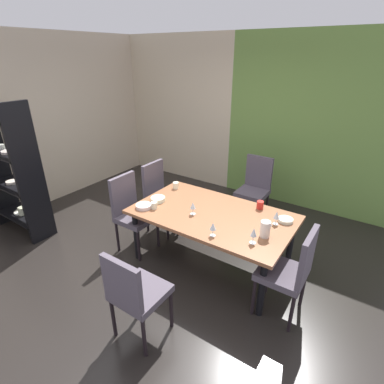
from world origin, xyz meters
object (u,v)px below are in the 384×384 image
object	(u,v)px
chair_head_far	(255,186)
wine_glass_near_shelf	(193,206)
wine_glass_south	(254,233)
cup_front	(260,205)
chair_left_near	(131,210)
pitcher_north	(265,229)
display_shelf	(11,170)
chair_head_near	(134,292)
cup_left	(176,185)
wine_glass_right	(213,227)
serving_bowl_center	(144,206)
chair_right_near	(291,269)
serving_bowl_rear	(158,199)
chair_left_far	(160,194)
wine_glass_near_window	(277,216)
cup_west	(154,205)
dining_table	(212,218)
serving_bowl_corner	(286,220)

from	to	relation	value
chair_head_far	wine_glass_near_shelf	bearing A→B (deg)	83.96
wine_glass_south	cup_front	size ratio (longest dim) A/B	1.74
chair_left_near	pitcher_north	bearing A→B (deg)	95.63
display_shelf	chair_head_far	bearing A→B (deg)	39.27
chair_head_near	display_shelf	xyz separation A→B (m)	(-2.74, 0.46, 0.42)
chair_head_near	pitcher_north	xyz separation A→B (m)	(0.70, 1.21, 0.26)
chair_left_near	cup_left	distance (m)	0.71
cup_left	wine_glass_right	bearing A→B (deg)	-35.71
wine_glass_near_shelf	serving_bowl_center	size ratio (longest dim) A/B	0.78
chair_right_near	cup_front	world-z (taller)	chair_right_near
chair_left_near	wine_glass_right	world-z (taller)	chair_left_near
display_shelf	pitcher_north	xyz separation A→B (m)	(3.44, 0.75, -0.16)
display_shelf	serving_bowl_rear	xyz separation A→B (m)	(2.00, 0.76, -0.22)
chair_left_far	pitcher_north	bearing A→B (deg)	76.51
wine_glass_near_window	cup_west	xyz separation A→B (m)	(-1.36, -0.47, -0.07)
wine_glass_near_window	serving_bowl_center	distance (m)	1.57
display_shelf	cup_west	xyz separation A→B (m)	(2.09, 0.58, -0.21)
dining_table	chair_head_far	distance (m)	1.35
dining_table	cup_front	xyz separation A→B (m)	(0.42, 0.42, 0.12)
display_shelf	cup_left	size ratio (longest dim) A/B	21.67
chair_left_far	display_shelf	xyz separation A→B (m)	(-1.69, -1.17, 0.39)
serving_bowl_corner	cup_left	bearing A→B (deg)	178.50
dining_table	chair_left_near	size ratio (longest dim) A/B	1.82
wine_glass_near_window	cup_left	distance (m)	1.51
wine_glass_near_window	chair_left_far	bearing A→B (deg)	176.09
cup_front	cup_left	distance (m)	1.21
wine_glass_south	cup_left	distance (m)	1.57
chair_head_far	cup_west	size ratio (longest dim) A/B	11.87
chair_head_far	chair_head_near	distance (m)	2.68
wine_glass_near_window	serving_bowl_corner	distance (m)	0.16
wine_glass_near_shelf	wine_glass_near_window	bearing A→B (deg)	20.01
cup_front	cup_west	world-z (taller)	cup_front
chair_right_near	serving_bowl_rear	xyz separation A→B (m)	(-1.79, 0.18, 0.18)
chair_left_far	wine_glass_near_shelf	distance (m)	1.01
serving_bowl_center	wine_glass_south	bearing A→B (deg)	2.00
wine_glass_near_shelf	pitcher_north	distance (m)	0.88
serving_bowl_corner	cup_west	bearing A→B (deg)	-157.73
chair_head_near	wine_glass_south	size ratio (longest dim) A/B	5.57
cup_left	cup_west	size ratio (longest dim) A/B	1.04
chair_right_near	display_shelf	xyz separation A→B (m)	(-3.79, -0.58, 0.40)
cup_front	chair_head_near	bearing A→B (deg)	-103.49
wine_glass_south	wine_glass_near_shelf	distance (m)	0.84
pitcher_north	wine_glass_near_shelf	bearing A→B (deg)	-178.48
chair_head_far	wine_glass_near_window	world-z (taller)	chair_head_far
cup_left	dining_table	bearing A→B (deg)	-22.85
wine_glass_near_shelf	cup_left	world-z (taller)	wine_glass_near_shelf
cup_left	display_shelf	bearing A→B (deg)	-148.17
chair_left_near	pitcher_north	distance (m)	1.77
display_shelf	serving_bowl_center	world-z (taller)	display_shelf
serving_bowl_rear	chair_right_near	bearing A→B (deg)	-5.83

